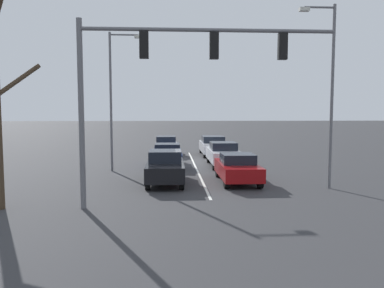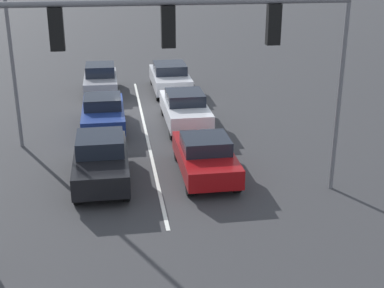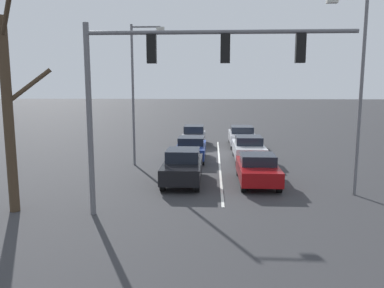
{
  "view_description": "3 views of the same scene",
  "coord_description": "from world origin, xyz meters",
  "px_view_note": "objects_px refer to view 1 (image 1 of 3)",
  "views": [
    {
      "loc": [
        1.62,
        25.93,
        3.51
      ],
      "look_at": [
        0.46,
        6.34,
        1.82
      ],
      "focal_mm": 35.0,
      "sensor_mm": 36.0,
      "label": 1
    },
    {
      "loc": [
        1.39,
        24.69,
        7.62
      ],
      "look_at": [
        -1.03,
        9.17,
        1.77
      ],
      "focal_mm": 50.0,
      "sensor_mm": 36.0,
      "label": 2
    },
    {
      "loc": [
        0.42,
        25.32,
        4.6
      ],
      "look_at": [
        1.34,
        8.95,
        2.09
      ],
      "focal_mm": 35.0,
      "sensor_mm": 36.0,
      "label": 3
    }
  ],
  "objects_px": {
    "car_white_leftlane_second": "(223,154)",
    "traffic_signal_gantry": "(163,68)",
    "street_lamp_left_shoulder": "(329,85)",
    "car_maroon_leftlane_front": "(237,168)",
    "car_gray_midlane_third": "(166,146)",
    "car_black_midlane_front": "(165,167)",
    "car_navy_midlane_second": "(167,155)",
    "street_lamp_right_shoulder": "(114,92)",
    "car_silver_leftlane_third": "(213,145)"
  },
  "relations": [
    {
      "from": "car_maroon_leftlane_front",
      "to": "car_black_midlane_front",
      "type": "height_order",
      "value": "car_black_midlane_front"
    },
    {
      "from": "traffic_signal_gantry",
      "to": "car_gray_midlane_third",
      "type": "bearing_deg",
      "value": -89.72
    },
    {
      "from": "car_maroon_leftlane_front",
      "to": "car_gray_midlane_third",
      "type": "distance_m",
      "value": 12.58
    },
    {
      "from": "street_lamp_right_shoulder",
      "to": "street_lamp_left_shoulder",
      "type": "xyz_separation_m",
      "value": [
        -10.38,
        5.69,
        0.04
      ]
    },
    {
      "from": "car_maroon_leftlane_front",
      "to": "street_lamp_left_shoulder",
      "type": "bearing_deg",
      "value": 155.54
    },
    {
      "from": "car_maroon_leftlane_front",
      "to": "car_silver_leftlane_third",
      "type": "relative_size",
      "value": 0.9
    },
    {
      "from": "car_silver_leftlane_third",
      "to": "car_gray_midlane_third",
      "type": "relative_size",
      "value": 1.12
    },
    {
      "from": "car_white_leftlane_second",
      "to": "traffic_signal_gantry",
      "type": "distance_m",
      "value": 11.74
    },
    {
      "from": "street_lamp_right_shoulder",
      "to": "car_maroon_leftlane_front",
      "type": "bearing_deg",
      "value": 148.99
    },
    {
      "from": "car_gray_midlane_third",
      "to": "car_white_leftlane_second",
      "type": "bearing_deg",
      "value": 120.19
    },
    {
      "from": "car_navy_midlane_second",
      "to": "street_lamp_left_shoulder",
      "type": "distance_m",
      "value": 11.19
    },
    {
      "from": "car_white_leftlane_second",
      "to": "street_lamp_right_shoulder",
      "type": "height_order",
      "value": "street_lamp_right_shoulder"
    },
    {
      "from": "car_maroon_leftlane_front",
      "to": "car_black_midlane_front",
      "type": "distance_m",
      "value": 3.59
    },
    {
      "from": "car_white_leftlane_second",
      "to": "traffic_signal_gantry",
      "type": "xyz_separation_m",
      "value": [
        3.67,
        10.3,
        4.27
      ]
    },
    {
      "from": "car_black_midlane_front",
      "to": "car_white_leftlane_second",
      "type": "relative_size",
      "value": 0.94
    },
    {
      "from": "traffic_signal_gantry",
      "to": "street_lamp_left_shoulder",
      "type": "distance_m",
      "value": 7.97
    },
    {
      "from": "street_lamp_right_shoulder",
      "to": "car_silver_leftlane_third",
      "type": "bearing_deg",
      "value": -131.12
    },
    {
      "from": "car_black_midlane_front",
      "to": "street_lamp_left_shoulder",
      "type": "height_order",
      "value": "street_lamp_left_shoulder"
    },
    {
      "from": "traffic_signal_gantry",
      "to": "car_white_leftlane_second",
      "type": "bearing_deg",
      "value": -109.61
    },
    {
      "from": "car_silver_leftlane_third",
      "to": "car_black_midlane_front",
      "type": "bearing_deg",
      "value": 72.27
    },
    {
      "from": "car_maroon_leftlane_front",
      "to": "car_white_leftlane_second",
      "type": "xyz_separation_m",
      "value": [
        -0.08,
        -5.59,
        0.08
      ]
    },
    {
      "from": "car_black_midlane_front",
      "to": "street_lamp_left_shoulder",
      "type": "relative_size",
      "value": 0.53
    },
    {
      "from": "car_navy_midlane_second",
      "to": "street_lamp_right_shoulder",
      "type": "relative_size",
      "value": 0.56
    },
    {
      "from": "car_black_midlane_front",
      "to": "car_white_leftlane_second",
      "type": "xyz_separation_m",
      "value": [
        -3.67,
        -5.54,
        0.0
      ]
    },
    {
      "from": "street_lamp_left_shoulder",
      "to": "traffic_signal_gantry",
      "type": "bearing_deg",
      "value": 22.08
    },
    {
      "from": "car_gray_midlane_third",
      "to": "street_lamp_left_shoulder",
      "type": "height_order",
      "value": "street_lamp_left_shoulder"
    },
    {
      "from": "car_silver_leftlane_third",
      "to": "street_lamp_left_shoulder",
      "type": "height_order",
      "value": "street_lamp_left_shoulder"
    },
    {
      "from": "car_black_midlane_front",
      "to": "car_gray_midlane_third",
      "type": "relative_size",
      "value": 1.05
    },
    {
      "from": "car_silver_leftlane_third",
      "to": "street_lamp_right_shoulder",
      "type": "xyz_separation_m",
      "value": [
        6.71,
        7.69,
        3.87
      ]
    },
    {
      "from": "street_lamp_right_shoulder",
      "to": "car_navy_midlane_second",
      "type": "bearing_deg",
      "value": -149.64
    },
    {
      "from": "car_white_leftlane_second",
      "to": "street_lamp_right_shoulder",
      "type": "relative_size",
      "value": 0.57
    },
    {
      "from": "car_navy_midlane_second",
      "to": "street_lamp_left_shoulder",
      "type": "height_order",
      "value": "street_lamp_left_shoulder"
    },
    {
      "from": "car_navy_midlane_second",
      "to": "car_white_leftlane_second",
      "type": "bearing_deg",
      "value": 177.21
    },
    {
      "from": "car_gray_midlane_third",
      "to": "street_lamp_right_shoulder",
      "type": "distance_m",
      "value": 9.42
    },
    {
      "from": "car_white_leftlane_second",
      "to": "traffic_signal_gantry",
      "type": "relative_size",
      "value": 0.5
    },
    {
      "from": "car_silver_leftlane_third",
      "to": "car_gray_midlane_third",
      "type": "bearing_deg",
      "value": -5.76
    },
    {
      "from": "car_black_midlane_front",
      "to": "car_navy_midlane_second",
      "type": "bearing_deg",
      "value": -90.71
    },
    {
      "from": "car_navy_midlane_second",
      "to": "street_lamp_left_shoulder",
      "type": "relative_size",
      "value": 0.55
    },
    {
      "from": "car_black_midlane_front",
      "to": "car_gray_midlane_third",
      "type": "bearing_deg",
      "value": -89.64
    },
    {
      "from": "car_white_leftlane_second",
      "to": "car_gray_midlane_third",
      "type": "distance_m",
      "value": 7.46
    },
    {
      "from": "car_gray_midlane_third",
      "to": "street_lamp_left_shoulder",
      "type": "bearing_deg",
      "value": 118.46
    },
    {
      "from": "car_navy_midlane_second",
      "to": "car_white_leftlane_second",
      "type": "xyz_separation_m",
      "value": [
        -3.6,
        0.18,
        0.06
      ]
    },
    {
      "from": "car_navy_midlane_second",
      "to": "street_lamp_right_shoulder",
      "type": "bearing_deg",
      "value": 30.36
    },
    {
      "from": "car_silver_leftlane_third",
      "to": "car_navy_midlane_second",
      "type": "bearing_deg",
      "value": 58.29
    },
    {
      "from": "car_black_midlane_front",
      "to": "car_navy_midlane_second",
      "type": "height_order",
      "value": "car_black_midlane_front"
    },
    {
      "from": "car_navy_midlane_second",
      "to": "traffic_signal_gantry",
      "type": "bearing_deg",
      "value": 89.65
    },
    {
      "from": "car_silver_leftlane_third",
      "to": "car_gray_midlane_third",
      "type": "xyz_separation_m",
      "value": [
        3.78,
        -0.38,
        -0.03
      ]
    },
    {
      "from": "car_navy_midlane_second",
      "to": "street_lamp_left_shoulder",
      "type": "bearing_deg",
      "value": 134.33
    },
    {
      "from": "car_white_leftlane_second",
      "to": "car_navy_midlane_second",
      "type": "bearing_deg",
      "value": -2.79
    },
    {
      "from": "car_maroon_leftlane_front",
      "to": "car_white_leftlane_second",
      "type": "distance_m",
      "value": 5.59
    }
  ]
}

